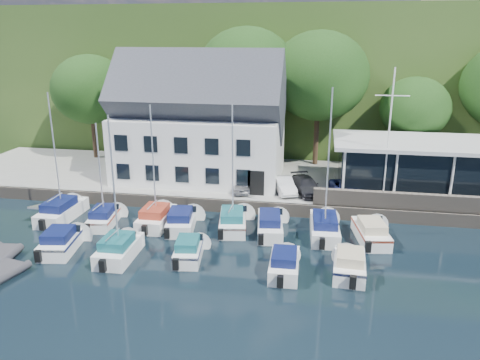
{
  "coord_description": "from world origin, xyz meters",
  "views": [
    {
      "loc": [
        3.25,
        -22.1,
        13.25
      ],
      "look_at": [
        -2.17,
        9.0,
        3.3
      ],
      "focal_mm": 35.0,
      "sensor_mm": 36.0,
      "label": 1
    }
  ],
  "objects": [
    {
      "name": "boat_r1_3",
      "position": [
        -6.08,
        7.37,
        0.72
      ],
      "size": [
        2.84,
        6.02,
        1.45
      ],
      "primitive_type": null,
      "rotation": [
        0.0,
        0.0,
        0.16
      ],
      "color": "white",
      "rests_on": "ground"
    },
    {
      "name": "tree_4",
      "position": [
        11.6,
        22.28,
        5.29
      ],
      "size": [
        6.27,
        6.27,
        8.57
      ],
      "primitive_type": null,
      "color": "#183810",
      "rests_on": "quay"
    },
    {
      "name": "car_blue",
      "position": [
        5.47,
        13.67,
        1.61
      ],
      "size": [
        2.23,
        3.78,
        1.21
      ],
      "primitive_type": "imported",
      "rotation": [
        0.0,
        0.0,
        0.25
      ],
      "color": "navy",
      "rests_on": "quay"
    },
    {
      "name": "boat_r1_7",
      "position": [
        6.94,
        7.63,
        0.73
      ],
      "size": [
        2.88,
        6.26,
        1.46
      ],
      "primitive_type": null,
      "rotation": [
        0.0,
        0.0,
        0.16
      ],
      "color": "white",
      "rests_on": "ground"
    },
    {
      "name": "boat_r1_1",
      "position": [
        -11.79,
        7.12,
        4.13
      ],
      "size": [
        2.51,
        5.63,
        8.27
      ],
      "primitive_type": null,
      "rotation": [
        0.0,
        0.0,
        0.14
      ],
      "color": "white",
      "rests_on": "ground"
    },
    {
      "name": "tree_1",
      "position": [
        -11.58,
        21.32,
        5.69
      ],
      "size": [
        6.86,
        6.86,
        9.37
      ],
      "primitive_type": null,
      "color": "#183810",
      "rests_on": "quay"
    },
    {
      "name": "tree_2",
      "position": [
        -3.85,
        22.33,
        7.46
      ],
      "size": [
        9.45,
        9.45,
        12.91
      ],
      "primitive_type": null,
      "color": "#183810",
      "rests_on": "quay"
    },
    {
      "name": "boat_r1_4",
      "position": [
        -2.51,
        8.0,
        4.42
      ],
      "size": [
        2.94,
        6.45,
        8.84
      ],
      "primitive_type": null,
      "rotation": [
        0.0,
        0.0,
        0.16
      ],
      "color": "white",
      "rests_on": "ground"
    },
    {
      "name": "boat_r2_3",
      "position": [
        1.61,
        2.23,
        0.7
      ],
      "size": [
        1.93,
        5.38,
        1.4
      ],
      "primitive_type": null,
      "rotation": [
        0.0,
        0.0,
        0.03
      ],
      "color": "white",
      "rests_on": "ground"
    },
    {
      "name": "boat_r2_4",
      "position": [
        5.29,
        2.65,
        0.75
      ],
      "size": [
        2.16,
        5.17,
        1.5
      ],
      "primitive_type": null,
      "rotation": [
        0.0,
        0.0,
        -0.05
      ],
      "color": "white",
      "rests_on": "ground"
    },
    {
      "name": "boat_r2_0",
      "position": [
        -12.59,
        2.67,
        0.75
      ],
      "size": [
        2.85,
        5.68,
        1.49
      ],
      "primitive_type": null,
      "rotation": [
        0.0,
        0.0,
        0.16
      ],
      "color": "white",
      "rests_on": "ground"
    },
    {
      "name": "harbor_building",
      "position": [
        -7.0,
        16.5,
        5.35
      ],
      "size": [
        14.4,
        8.2,
        8.7
      ],
      "primitive_type": null,
      "color": "white",
      "rests_on": "quay"
    },
    {
      "name": "gangway",
      "position": [
        -16.5,
        9.0,
        0.0
      ],
      "size": [
        1.2,
        6.0,
        1.4
      ],
      "primitive_type": null,
      "color": "silver",
      "rests_on": "ground"
    },
    {
      "name": "quay",
      "position": [
        0.0,
        17.5,
        0.5
      ],
      "size": [
        60.0,
        13.0,
        1.0
      ],
      "primitive_type": "cube",
      "color": "gray",
      "rests_on": "ground"
    },
    {
      "name": "seawall",
      "position": [
        12.0,
        11.4,
        1.6
      ],
      "size": [
        18.0,
        0.5,
        1.2
      ],
      "primitive_type": "cube",
      "color": "#5F574C",
      "rests_on": "quay"
    },
    {
      "name": "tree_3",
      "position": [
        2.91,
        22.77,
        7.29
      ],
      "size": [
        9.21,
        9.21,
        12.58
      ],
      "primitive_type": null,
      "color": "#183810",
      "rests_on": "quay"
    },
    {
      "name": "boat_r1_2",
      "position": [
        -8.04,
        7.66,
        4.49
      ],
      "size": [
        2.13,
        5.96,
        8.98
      ],
      "primitive_type": null,
      "rotation": [
        0.0,
        0.0,
        0.01
      ],
      "color": "white",
      "rests_on": "ground"
    },
    {
      "name": "boat_r1_5",
      "position": [
        0.17,
        7.75,
        0.74
      ],
      "size": [
        2.62,
        6.73,
        1.48
      ],
      "primitive_type": null,
      "rotation": [
        0.0,
        0.0,
        0.12
      ],
      "color": "white",
      "rests_on": "ground"
    },
    {
      "name": "boat_r2_2",
      "position": [
        -4.3,
        2.98,
        0.7
      ],
      "size": [
        2.32,
        5.1,
        1.4
      ],
      "primitive_type": null,
      "rotation": [
        0.0,
        0.0,
        0.13
      ],
      "color": "white",
      "rests_on": "ground"
    },
    {
      "name": "quay_face",
      "position": [
        0.0,
        11.0,
        0.5
      ],
      "size": [
        60.0,
        0.3,
        1.0
      ],
      "primitive_type": "cube",
      "color": "#5F574C",
      "rests_on": "ground"
    },
    {
      "name": "boat_r2_1",
      "position": [
        -8.54,
        2.32,
        4.59
      ],
      "size": [
        2.19,
        5.72,
        9.19
      ],
      "primitive_type": null,
      "rotation": [
        0.0,
        0.0,
        0.02
      ],
      "color": "white",
      "rests_on": "ground"
    },
    {
      "name": "field_patch",
      "position": [
        8.0,
        70.0,
        16.15
      ],
      "size": [
        50.0,
        30.0,
        0.3
      ],
      "primitive_type": "cube",
      "color": "#535C2E",
      "rests_on": "hillside"
    },
    {
      "name": "car_white",
      "position": [
        0.61,
        13.59,
        1.62
      ],
      "size": [
        2.49,
        3.96,
        1.23
      ],
      "primitive_type": "imported",
      "rotation": [
        0.0,
        0.0,
        0.34
      ],
      "color": "silver",
      "rests_on": "quay"
    },
    {
      "name": "tree_0",
      "position": [
        -19.41,
        21.46,
        6.16
      ],
      "size": [
        7.55,
        7.55,
        10.32
      ],
      "primitive_type": null,
      "color": "#183810",
      "rests_on": "quay"
    },
    {
      "name": "hillside",
      "position": [
        0.0,
        62.0,
        8.0
      ],
      "size": [
        160.0,
        75.0,
        16.0
      ],
      "primitive_type": "cube",
      "color": "#2D471A",
      "rests_on": "ground"
    },
    {
      "name": "flagpole",
      "position": [
        8.23,
        12.96,
        5.98
      ],
      "size": [
        2.39,
        0.2,
        9.96
      ],
      "primitive_type": null,
      "color": "white",
      "rests_on": "quay"
    },
    {
      "name": "car_silver",
      "position": [
        -2.91,
        13.31,
        1.58
      ],
      "size": [
        2.14,
        3.64,
        1.16
      ],
      "primitive_type": "imported",
      "rotation": [
        0.0,
        0.0,
        0.24
      ],
      "color": "#9FA0A4",
      "rests_on": "quay"
    },
    {
      "name": "boat_r1_6",
      "position": [
        3.89,
        7.89,
        4.73
      ],
      "size": [
        2.38,
        7.02,
        9.45
      ],
      "primitive_type": null,
      "rotation": [
        0.0,
        0.0,
        0.05
      ],
      "color": "white",
      "rests_on": "ground"
    },
    {
      "name": "boat_r1_0",
      "position": [
        -15.37,
        7.58,
        4.8
      ],
      "size": [
        2.13,
        6.89,
        9.59
      ],
      "primitive_type": null,
      "rotation": [
        0.0,
        0.0,
        -0.01
      ],
      "color": "white",
      "rests_on": "ground"
    },
    {
      "name": "ground",
      "position": [
        0.0,
        0.0,
        0.0
      ],
      "size": [
        180.0,
        180.0,
        0.0
      ],
      "primitive_type": "plane",
      "color": "black",
      "rests_on": "ground"
    },
    {
      "name": "car_dgrey",
      "position": [
        2.38,
        13.78,
        1.62
      ],
      "size": [
        3.07,
        4.58,
        1.23
      ],
      "primitive_type": "imported",
      "rotation": [
        0.0,
        0.0,
        0.35
      ],
      "color": "#2A292E",
      "rests_on": "quay"
    },
    {
      "name": "club_pavilion",
      "position": [
        11.0,
        16.0,
        3.05
      ],
      "size": [
        13.2,
        7.2,
        4.1
      ],
      "primitive_type": null,
      "color": "black",
      "rests_on": "quay"
    }
  ]
}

